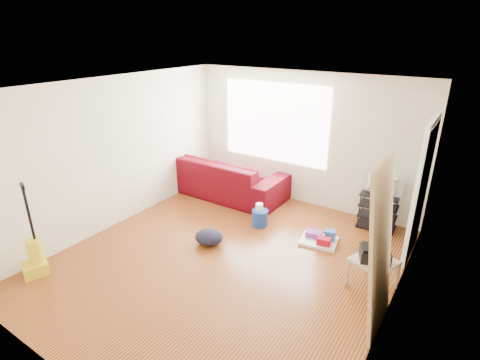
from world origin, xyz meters
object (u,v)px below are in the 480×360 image
Objects in this scene: cleaning_tray at (320,239)px; backpack at (209,244)px; bucket at (260,225)px; vacuum at (35,258)px; side_table at (373,264)px; sofa at (222,193)px; tv_stand at (378,211)px.

cleaning_tray is 1.77m from backpack.
bucket is at bearing -177.78° from cleaning_tray.
bucket is at bearing 77.45° from vacuum.
side_table reaches higher than bucket.
sofa reaches higher than bucket.
vacuum is (-1.52, -1.93, 0.25)m from backpack.
cleaning_tray is (2.47, -0.71, 0.06)m from sofa.
sofa is at bearing 163.92° from cleaning_tray.
bucket is 0.44× the size of cleaning_tray.
sofa is at bearing -178.96° from tv_stand.
side_table is at bearing -11.86° from backpack.
tv_stand reaches higher than bucket.
bucket is 0.21× the size of vacuum.
side_table is at bearing 158.28° from sofa.
cleaning_tray is 0.48× the size of vacuum.
cleaning_tray is at bearing 2.22° from bucket.
cleaning_tray is at bearing 163.92° from sofa.
side_table is (3.45, -1.38, 0.34)m from sofa.
backpack is 0.34× the size of vacuum.
vacuum reaches higher than cleaning_tray.
sofa is at bearing 102.52° from vacuum.
backpack is at bearing -109.79° from bucket.
vacuum is (-3.95, -2.29, -0.09)m from side_table.
side_table is at bearing -34.06° from cleaning_tray.
bucket is at bearing -152.96° from tv_stand.
side_table is 2.23× the size of bucket.
tv_stand is 1.02× the size of side_table.
vacuum is (-0.50, -3.66, 0.25)m from sofa.
bucket is 0.63× the size of backpack.
sofa is at bearing 151.26° from bucket.
bucket is at bearing 151.26° from sofa.
backpack is (1.02, -1.73, 0.00)m from sofa.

